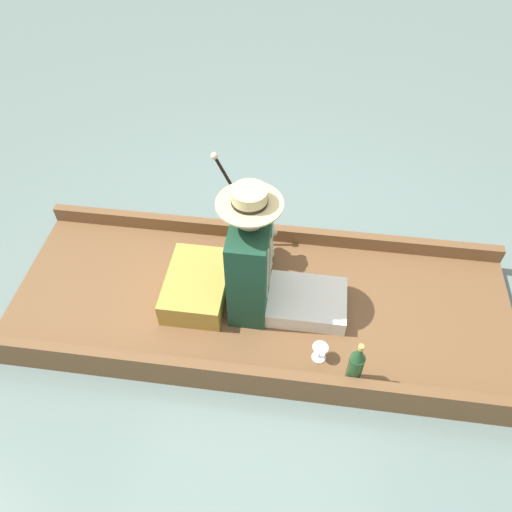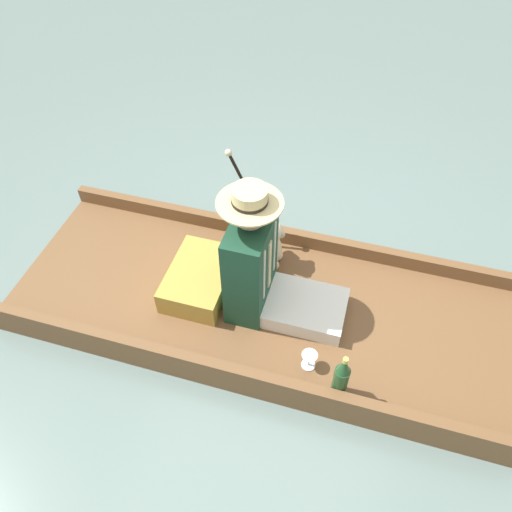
{
  "view_description": "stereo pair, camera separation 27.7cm",
  "coord_description": "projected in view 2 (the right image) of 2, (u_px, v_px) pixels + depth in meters",
  "views": [
    {
      "loc": [
        1.85,
        0.22,
        2.61
      ],
      "look_at": [
        0.01,
        -0.03,
        0.55
      ],
      "focal_mm": 35.0,
      "sensor_mm": 36.0,
      "label": 1
    },
    {
      "loc": [
        1.79,
        0.49,
        2.61
      ],
      "look_at": [
        0.01,
        -0.03,
        0.55
      ],
      "focal_mm": 35.0,
      "sensor_mm": 36.0,
      "label": 2
    }
  ],
  "objects": [
    {
      "name": "seat_cushion",
      "position": [
        200.0,
        279.0,
        3.11
      ],
      "size": [
        0.52,
        0.37,
        0.17
      ],
      "color": "#B7933D",
      "rests_on": "punt_boat"
    },
    {
      "name": "seated_person",
      "position": [
        263.0,
        269.0,
        2.84
      ],
      "size": [
        0.4,
        0.75,
        0.9
      ],
      "rotation": [
        0.0,
        0.0,
        -0.16
      ],
      "color": "white",
      "rests_on": "punt_boat"
    },
    {
      "name": "ground_plane",
      "position": [
        261.0,
        312.0,
        3.19
      ],
      "size": [
        16.0,
        16.0,
        0.0
      ],
      "primitive_type": "plane",
      "color": "slate"
    },
    {
      "name": "wine_glass",
      "position": [
        309.0,
        358.0,
        2.74
      ],
      "size": [
        0.09,
        0.09,
        0.11
      ],
      "color": "silver",
      "rests_on": "punt_boat"
    },
    {
      "name": "walking_cane",
      "position": [
        249.0,
        193.0,
        3.12
      ],
      "size": [
        0.04,
        0.35,
        0.74
      ],
      "color": "black",
      "rests_on": "punt_boat"
    },
    {
      "name": "teddy_bear",
      "position": [
        272.0,
        244.0,
        3.18
      ],
      "size": [
        0.27,
        0.16,
        0.38
      ],
      "color": "beige",
      "rests_on": "punt_boat"
    },
    {
      "name": "champagne_bottle",
      "position": [
        341.0,
        378.0,
        2.57
      ],
      "size": [
        0.08,
        0.08,
        0.35
      ],
      "color": "#1E4723",
      "rests_on": "punt_boat"
    },
    {
      "name": "punt_boat",
      "position": [
        261.0,
        306.0,
        3.13
      ],
      "size": [
        1.15,
        3.08,
        0.23
      ],
      "color": "brown",
      "rests_on": "ground_plane"
    }
  ]
}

